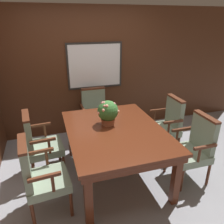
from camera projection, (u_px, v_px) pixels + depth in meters
ground_plane at (114, 178)px, 3.28m from camera, size 14.00×14.00×0.00m
wall_back at (88, 73)px, 4.29m from camera, size 7.20×0.08×2.45m
dining_table at (115, 135)px, 3.08m from camera, size 1.31×1.70×0.78m
chair_head_far at (95, 112)px, 4.23m from camera, size 0.56×0.50×0.99m
chair_left_far at (39, 142)px, 3.20m from camera, size 0.53×0.58×0.99m
chair_right_near at (194, 146)px, 3.09m from camera, size 0.49×0.55×0.99m
chair_left_near at (40, 175)px, 2.52m from camera, size 0.53×0.58×0.99m
chair_right_far at (167, 123)px, 3.78m from camera, size 0.50×0.56×0.99m
potted_plant at (108, 112)px, 3.12m from camera, size 0.31×0.31×0.36m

